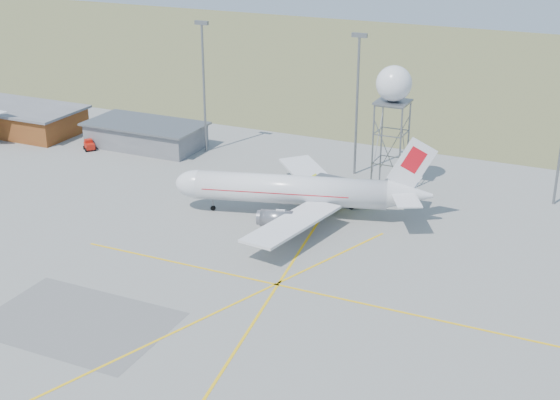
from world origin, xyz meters
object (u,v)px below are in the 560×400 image
at_px(baggage_tug, 89,146).
at_px(fire_truck, 339,191).
at_px(airliner_main, 295,191).
at_px(radar_tower, 392,122).

bearing_deg(baggage_tug, fire_truck, 34.88).
height_order(airliner_main, radar_tower, radar_tower).
distance_m(fire_truck, baggage_tug, 44.20).
distance_m(airliner_main, fire_truck, 7.82).
bearing_deg(radar_tower, airliner_main, -119.34).
bearing_deg(airliner_main, baggage_tug, -30.36).
bearing_deg(airliner_main, radar_tower, -134.98).
relative_size(airliner_main, fire_truck, 3.89).
bearing_deg(fire_truck, baggage_tug, -178.38).
distance_m(radar_tower, fire_truck, 11.89).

